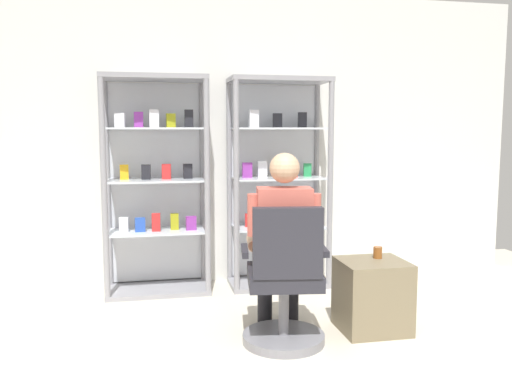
{
  "coord_description": "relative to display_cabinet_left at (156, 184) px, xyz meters",
  "views": [
    {
      "loc": [
        -0.62,
        -2.0,
        1.44
      ],
      "look_at": [
        0.13,
        1.67,
        1.0
      ],
      "focal_mm": 37.37,
      "sensor_mm": 36.0,
      "label": 1
    }
  ],
  "objects": [
    {
      "name": "storage_crate",
      "position": [
        1.49,
        -1.3,
        -0.71
      ],
      "size": [
        0.47,
        0.43,
        0.51
      ],
      "primitive_type": "cube",
      "color": "#72664C",
      "rests_on": "ground"
    },
    {
      "name": "office_chair",
      "position": [
        0.8,
        -1.44,
        -0.57
      ],
      "size": [
        0.6,
        0.56,
        0.96
      ],
      "color": "slate",
      "rests_on": "ground"
    },
    {
      "name": "display_cabinet_left",
      "position": [
        0.0,
        0.0,
        0.0
      ],
      "size": [
        0.9,
        0.45,
        1.9
      ],
      "color": "gray",
      "rests_on": "ground"
    },
    {
      "name": "seated_shopkeeper",
      "position": [
        0.83,
        -1.28,
        -0.25
      ],
      "size": [
        0.53,
        0.6,
        1.29
      ],
      "color": "black",
      "rests_on": "ground"
    },
    {
      "name": "tea_glass",
      "position": [
        1.55,
        -1.23,
        -0.41
      ],
      "size": [
        0.06,
        0.06,
        0.08
      ],
      "primitive_type": "cylinder",
      "color": "brown",
      "rests_on": "storage_crate"
    },
    {
      "name": "back_wall",
      "position": [
        0.55,
        0.24,
        0.38
      ],
      "size": [
        6.0,
        0.1,
        2.7
      ],
      "primitive_type": "cube",
      "color": "silver",
      "rests_on": "ground"
    },
    {
      "name": "display_cabinet_right",
      "position": [
        1.1,
        0.0,
        -0.0
      ],
      "size": [
        0.9,
        0.45,
        1.9
      ],
      "color": "gray",
      "rests_on": "ground"
    }
  ]
}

